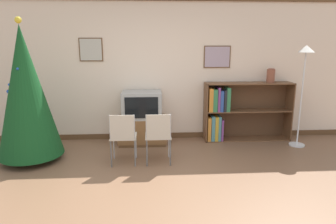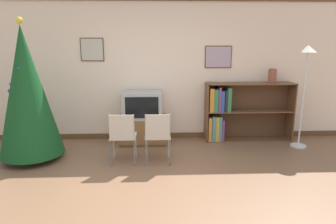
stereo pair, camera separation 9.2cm
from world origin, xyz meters
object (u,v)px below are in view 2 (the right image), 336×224
at_px(christmas_tree, 27,92).
at_px(vase, 272,76).
at_px(folding_chair_left, 123,135).
at_px(folding_chair_right, 158,135).
at_px(tv_console, 143,130).
at_px(bookshelf, 233,112).
at_px(television, 143,105).
at_px(standing_lamp, 306,70).

bearing_deg(christmas_tree, vase, 11.31).
bearing_deg(folding_chair_left, folding_chair_right, 0.00).
relative_size(tv_console, bookshelf, 0.53).
bearing_deg(folding_chair_right, bookshelf, 37.66).
height_order(christmas_tree, folding_chair_left, christmas_tree).
bearing_deg(christmas_tree, tv_console, 22.66).
relative_size(tv_console, vase, 3.36).
bearing_deg(christmas_tree, television, 22.59).
xyz_separation_m(bookshelf, vase, (0.72, -0.00, 0.70)).
bearing_deg(folding_chair_left, christmas_tree, 169.30).
distance_m(vase, standing_lamp, 0.62).
height_order(folding_chair_left, standing_lamp, standing_lamp).
bearing_deg(standing_lamp, folding_chair_right, -165.07).
height_order(christmas_tree, vase, christmas_tree).
relative_size(folding_chair_left, bookshelf, 0.49).
height_order(vase, standing_lamp, standing_lamp).
distance_m(television, standing_lamp, 2.95).
bearing_deg(standing_lamp, tv_console, 173.48).
relative_size(folding_chair_right, standing_lamp, 0.45).
xyz_separation_m(tv_console, vase, (2.44, 0.11, 1.00)).
height_order(tv_console, vase, vase).
xyz_separation_m(tv_console, bookshelf, (1.73, 0.11, 0.31)).
distance_m(folding_chair_right, bookshelf, 1.84).
xyz_separation_m(television, folding_chair_left, (-0.27, -1.01, -0.27)).
height_order(television, vase, vase).
relative_size(christmas_tree, standing_lamp, 1.23).
distance_m(christmas_tree, vase, 4.29).
height_order(christmas_tree, bookshelf, christmas_tree).
xyz_separation_m(vase, standing_lamp, (0.42, -0.43, 0.14)).
distance_m(christmas_tree, folding_chair_right, 2.15).
bearing_deg(standing_lamp, christmas_tree, -174.95).
xyz_separation_m(television, folding_chair_right, (0.27, -1.01, -0.27)).
relative_size(tv_console, folding_chair_left, 1.09).
distance_m(christmas_tree, bookshelf, 3.63).
relative_size(folding_chair_left, folding_chair_right, 1.00).
distance_m(christmas_tree, tv_console, 2.09).
bearing_deg(bookshelf, folding_chair_right, -142.34).
bearing_deg(vase, tv_console, -177.53).
xyz_separation_m(folding_chair_right, vase, (2.17, 1.12, 0.78)).
bearing_deg(television, folding_chair_left, -104.92).
relative_size(television, folding_chair_left, 0.87).
bearing_deg(standing_lamp, television, 173.53).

